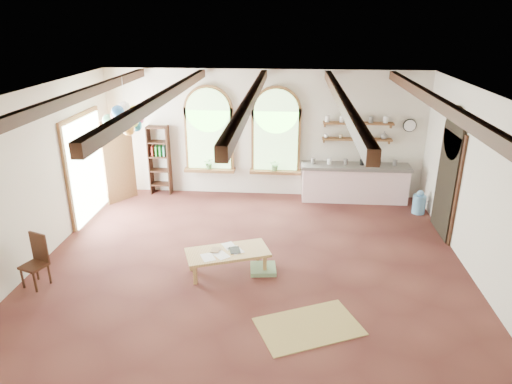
# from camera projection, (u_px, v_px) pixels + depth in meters

# --- Properties ---
(floor) EXTENTS (8.00, 8.00, 0.00)m
(floor) POSITION_uv_depth(u_px,v_px,m) (252.00, 259.00, 8.83)
(floor) COLOR brown
(floor) RESTS_ON ground
(ceiling_beams) EXTENTS (6.20, 6.80, 0.18)m
(ceiling_beams) POSITION_uv_depth(u_px,v_px,m) (252.00, 98.00, 7.71)
(ceiling_beams) COLOR #341A10
(ceiling_beams) RESTS_ON ceiling
(window_left) EXTENTS (1.30, 0.28, 2.20)m
(window_left) POSITION_uv_depth(u_px,v_px,m) (209.00, 133.00, 11.53)
(window_left) COLOR brown
(window_left) RESTS_ON floor
(window_right) EXTENTS (1.30, 0.28, 2.20)m
(window_right) POSITION_uv_depth(u_px,v_px,m) (276.00, 134.00, 11.40)
(window_right) COLOR brown
(window_right) RESTS_ON floor
(left_doorway) EXTENTS (0.10, 1.90, 2.50)m
(left_doorway) POSITION_uv_depth(u_px,v_px,m) (86.00, 168.00, 10.38)
(left_doorway) COLOR brown
(left_doorway) RESTS_ON floor
(right_doorway) EXTENTS (0.10, 1.30, 2.40)m
(right_doorway) POSITION_uv_depth(u_px,v_px,m) (446.00, 184.00, 9.53)
(right_doorway) COLOR black
(right_doorway) RESTS_ON floor
(kitchen_counter) EXTENTS (2.68, 0.62, 0.94)m
(kitchen_counter) POSITION_uv_depth(u_px,v_px,m) (354.00, 183.00, 11.46)
(kitchen_counter) COLOR #F7D2DA
(kitchen_counter) RESTS_ON floor
(wall_shelf_lower) EXTENTS (1.70, 0.24, 0.04)m
(wall_shelf_lower) POSITION_uv_depth(u_px,v_px,m) (357.00, 139.00, 11.24)
(wall_shelf_lower) COLOR brown
(wall_shelf_lower) RESTS_ON wall_back
(wall_shelf_upper) EXTENTS (1.70, 0.24, 0.04)m
(wall_shelf_upper) POSITION_uv_depth(u_px,v_px,m) (358.00, 123.00, 11.09)
(wall_shelf_upper) COLOR brown
(wall_shelf_upper) RESTS_ON wall_back
(wall_clock) EXTENTS (0.32, 0.04, 0.32)m
(wall_clock) POSITION_uv_depth(u_px,v_px,m) (410.00, 125.00, 11.08)
(wall_clock) COLOR black
(wall_clock) RESTS_ON wall_back
(bookshelf) EXTENTS (0.53, 0.32, 1.80)m
(bookshelf) POSITION_uv_depth(u_px,v_px,m) (160.00, 160.00, 11.79)
(bookshelf) COLOR #341A10
(bookshelf) RESTS_ON floor
(coffee_table) EXTENTS (1.62, 1.15, 0.42)m
(coffee_table) POSITION_uv_depth(u_px,v_px,m) (228.00, 254.00, 8.25)
(coffee_table) COLOR tan
(coffee_table) RESTS_ON floor
(side_chair) EXTENTS (0.48, 0.48, 0.94)m
(side_chair) POSITION_uv_depth(u_px,v_px,m) (36.00, 271.00, 7.88)
(side_chair) COLOR #341A10
(side_chair) RESTS_ON floor
(floor_mat) EXTENTS (1.76, 1.46, 0.02)m
(floor_mat) POSITION_uv_depth(u_px,v_px,m) (309.00, 326.00, 6.89)
(floor_mat) COLOR tan
(floor_mat) RESTS_ON floor
(floor_cushion) EXTENTS (0.51, 0.51, 0.08)m
(floor_cushion) POSITION_uv_depth(u_px,v_px,m) (263.00, 269.00, 8.40)
(floor_cushion) COLOR #6A8C60
(floor_cushion) RESTS_ON floor
(water_jug_a) EXTENTS (0.30, 0.30, 0.58)m
(water_jug_a) POSITION_uv_depth(u_px,v_px,m) (419.00, 203.00, 10.78)
(water_jug_a) COLOR #5E9AC9
(water_jug_a) RESTS_ON floor
(water_jug_b) EXTENTS (0.33, 0.33, 0.64)m
(water_jug_b) POSITION_uv_depth(u_px,v_px,m) (394.00, 191.00, 11.44)
(water_jug_b) COLOR #5E9AC9
(water_jug_b) RESTS_ON floor
(balloon_cluster) EXTENTS (0.84, 0.97, 1.16)m
(balloon_cluster) POSITION_uv_depth(u_px,v_px,m) (125.00, 118.00, 9.82)
(balloon_cluster) COLOR silver
(balloon_cluster) RESTS_ON floor
(table_book) EXTENTS (0.17, 0.23, 0.02)m
(table_book) POSITION_uv_depth(u_px,v_px,m) (211.00, 250.00, 8.27)
(table_book) COLOR olive
(table_book) RESTS_ON coffee_table
(tablet) EXTENTS (0.25, 0.31, 0.01)m
(tablet) POSITION_uv_depth(u_px,v_px,m) (235.00, 250.00, 8.26)
(tablet) COLOR black
(tablet) RESTS_ON coffee_table
(potted_plant_left) EXTENTS (0.27, 0.23, 0.30)m
(potted_plant_left) POSITION_uv_depth(u_px,v_px,m) (209.00, 163.00, 11.71)
(potted_plant_left) COLOR #598C4C
(potted_plant_left) RESTS_ON window_left
(potted_plant_right) EXTENTS (0.27, 0.23, 0.30)m
(potted_plant_right) POSITION_uv_depth(u_px,v_px,m) (275.00, 165.00, 11.58)
(potted_plant_right) COLOR #598C4C
(potted_plant_right) RESTS_ON window_right
(shelf_cup_a) EXTENTS (0.12, 0.10, 0.10)m
(shelf_cup_a) POSITION_uv_depth(u_px,v_px,m) (326.00, 136.00, 11.27)
(shelf_cup_a) COLOR white
(shelf_cup_a) RESTS_ON wall_shelf_lower
(shelf_cup_b) EXTENTS (0.10, 0.10, 0.09)m
(shelf_cup_b) POSITION_uv_depth(u_px,v_px,m) (341.00, 136.00, 11.24)
(shelf_cup_b) COLOR beige
(shelf_cup_b) RESTS_ON wall_shelf_lower
(shelf_bowl_a) EXTENTS (0.22, 0.22, 0.05)m
(shelf_bowl_a) POSITION_uv_depth(u_px,v_px,m) (355.00, 137.00, 11.22)
(shelf_bowl_a) COLOR beige
(shelf_bowl_a) RESTS_ON wall_shelf_lower
(shelf_bowl_b) EXTENTS (0.20, 0.20, 0.06)m
(shelf_bowl_b) POSITION_uv_depth(u_px,v_px,m) (369.00, 137.00, 11.20)
(shelf_bowl_b) COLOR #8C664C
(shelf_bowl_b) RESTS_ON wall_shelf_lower
(shelf_vase) EXTENTS (0.18, 0.18, 0.19)m
(shelf_vase) POSITION_uv_depth(u_px,v_px,m) (384.00, 135.00, 11.15)
(shelf_vase) COLOR slate
(shelf_vase) RESTS_ON wall_shelf_lower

